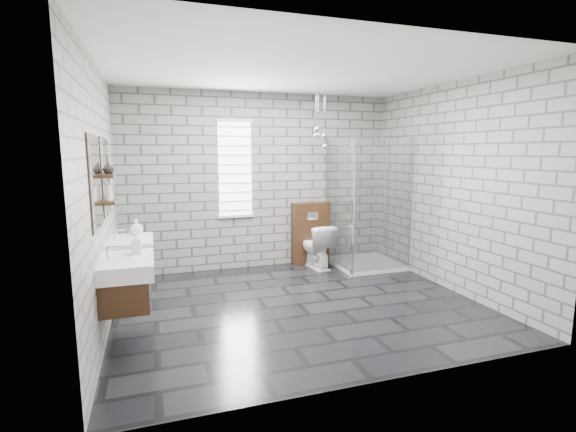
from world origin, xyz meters
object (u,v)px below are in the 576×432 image
vanity_left (122,269)px  vanity_right (127,247)px  cistern_panel (310,233)px  shower_enclosure (364,236)px  toilet (316,246)px

vanity_left → vanity_right: same height
vanity_left → cistern_panel: (2.71, 2.22, -0.26)m
cistern_panel → shower_enclosure: bearing=-36.4°
vanity_left → shower_enclosure: shower_enclosure is taller
vanity_left → vanity_right: bearing=90.0°
vanity_left → cistern_panel: vanity_left is taller
shower_enclosure → vanity_right: bearing=-166.9°
vanity_right → shower_enclosure: bearing=13.1°
vanity_left → toilet: vanity_left is taller
vanity_left → toilet: (2.71, 1.96, -0.41)m
vanity_right → toilet: 2.93m
shower_enclosure → toilet: bearing=159.4°
cistern_panel → vanity_right: bearing=-154.2°
vanity_right → shower_enclosure: (3.41, 0.79, -0.25)m
shower_enclosure → vanity_left: bearing=-153.5°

